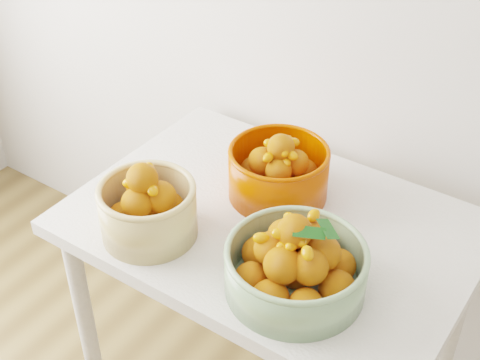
% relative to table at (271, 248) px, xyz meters
% --- Properties ---
extents(table, '(1.00, 0.70, 0.75)m').
position_rel_table_xyz_m(table, '(0.00, 0.00, 0.00)').
color(table, silver).
rests_on(table, ground).
extents(bowl_cream, '(0.25, 0.25, 0.20)m').
position_rel_table_xyz_m(bowl_cream, '(-0.22, -0.21, 0.17)').
color(bowl_cream, tan).
rests_on(bowl_cream, table).
extents(bowl_green, '(0.36, 0.36, 0.20)m').
position_rel_table_xyz_m(bowl_green, '(0.17, -0.17, 0.17)').
color(bowl_green, gray).
rests_on(bowl_green, table).
extents(bowl_orange, '(0.32, 0.32, 0.19)m').
position_rel_table_xyz_m(bowl_orange, '(-0.05, 0.10, 0.17)').
color(bowl_orange, '#C63100').
rests_on(bowl_orange, table).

